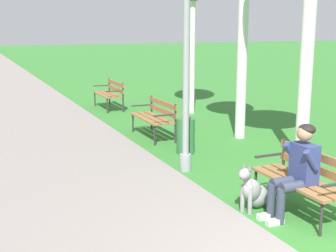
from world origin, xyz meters
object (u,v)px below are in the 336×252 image
(person_seated_on_near_bench, at_px, (297,168))
(dog_grey, at_px, (253,191))
(park_bench_near, at_px, (304,176))
(litter_bin, at_px, (186,136))
(park_bench_mid, at_px, (155,115))
(lamp_post_near, at_px, (186,50))
(park_bench_far, at_px, (110,92))

(person_seated_on_near_bench, distance_m, dog_grey, 0.71)
(park_bench_near, relative_size, litter_bin, 2.14)
(park_bench_mid, bearing_deg, dog_grey, -94.83)
(park_bench_near, xyz_separation_m, park_bench_mid, (-0.18, 4.85, 0.00))
(park_bench_mid, xyz_separation_m, lamp_post_near, (-0.48, -2.54, 1.58))
(person_seated_on_near_bench, distance_m, lamp_post_near, 2.82)
(park_bench_mid, xyz_separation_m, litter_bin, (0.03, -1.51, -0.16))
(park_bench_far, xyz_separation_m, litter_bin, (-0.12, -5.52, -0.16))
(park_bench_far, distance_m, dog_grey, 8.52)
(park_bench_near, distance_m, lamp_post_near, 2.87)
(lamp_post_near, bearing_deg, park_bench_mid, 79.41)
(park_bench_near, distance_m, person_seated_on_near_bench, 0.28)
(park_bench_mid, height_order, person_seated_on_near_bench, person_seated_on_near_bench)
(park_bench_far, relative_size, lamp_post_near, 0.37)
(park_bench_far, xyz_separation_m, person_seated_on_near_bench, (-0.17, -8.94, 0.17))
(park_bench_mid, bearing_deg, litter_bin, -89.02)
(dog_grey, xyz_separation_m, litter_bin, (0.41, 2.98, 0.09))
(park_bench_far, height_order, dog_grey, park_bench_far)
(litter_bin, bearing_deg, park_bench_far, 88.76)
(person_seated_on_near_bench, bearing_deg, park_bench_near, 24.53)
(park_bench_mid, height_order, litter_bin, park_bench_mid)
(dog_grey, bearing_deg, park_bench_mid, 85.17)
(lamp_post_near, distance_m, litter_bin, 2.09)
(park_bench_near, distance_m, litter_bin, 3.34)
(park_bench_near, relative_size, park_bench_mid, 1.00)
(park_bench_near, xyz_separation_m, person_seated_on_near_bench, (-0.21, -0.09, 0.17))
(person_seated_on_near_bench, height_order, litter_bin, person_seated_on_near_bench)
(park_bench_far, bearing_deg, litter_bin, -91.24)
(dog_grey, relative_size, lamp_post_near, 0.19)
(park_bench_mid, distance_m, park_bench_far, 4.00)
(park_bench_near, relative_size, park_bench_far, 1.00)
(lamp_post_near, xyz_separation_m, litter_bin, (0.50, 1.03, -1.75))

